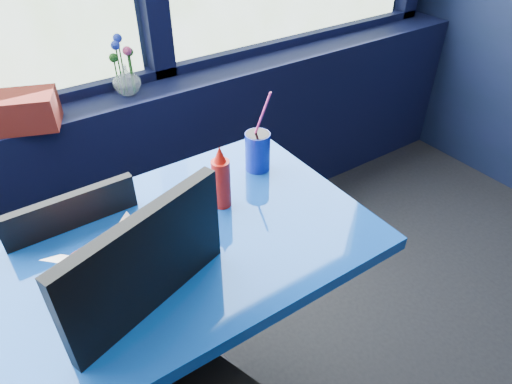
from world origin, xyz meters
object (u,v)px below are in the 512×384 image
Objects in this scene: near_table at (161,295)px; chair_near_back at (84,266)px; ketchup_bottle at (221,180)px; soda_cup at (258,150)px; food_basket at (112,266)px; flower_vase at (126,76)px.

chair_near_back is at bearing 113.15° from near_table.
soda_cup is at bearing 27.17° from ketchup_bottle.
food_basket is at bearing -164.87° from near_table.
soda_cup is (0.57, 0.20, 0.03)m from food_basket.
ketchup_bottle is 0.73× the size of soda_cup.
flower_vase reaches higher than soda_cup.
soda_cup reaches higher than chair_near_back.
ketchup_bottle reaches higher than chair_near_back.
flower_vase is 0.86× the size of soda_cup.
near_table is 0.38m from ketchup_bottle.
near_table is 3.49× the size of food_basket.
ketchup_bottle reaches higher than food_basket.
ketchup_bottle is at bearing 14.15° from near_table.
food_basket is 0.39m from ketchup_bottle.
flower_vase reaches higher than food_basket.
flower_vase is 0.79m from ketchup_bottle.
chair_near_back is 0.46m from food_basket.
chair_near_back is (-0.14, 0.33, -0.08)m from near_table.
chair_near_back is 4.21× the size of ketchup_bottle.
soda_cup is (0.59, -0.16, 0.33)m from chair_near_back.
chair_near_back is at bearing 146.57° from ketchup_bottle.
chair_near_back is at bearing 69.00° from food_basket.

